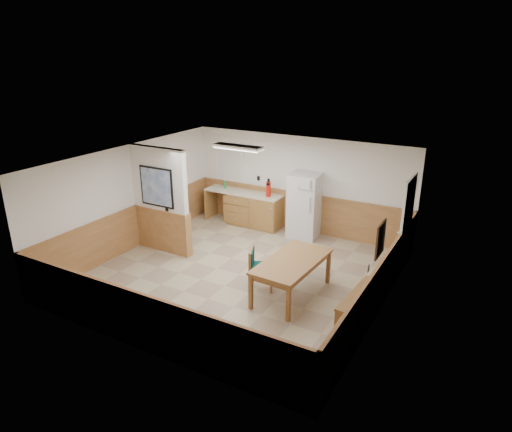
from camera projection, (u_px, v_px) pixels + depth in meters
The scene contains 20 objects.
ground at pixel (240, 274), 9.78m from camera, with size 6.00×6.00×0.00m, color tan.
ceiling at pixel (238, 160), 8.92m from camera, with size 6.00×6.00×0.02m, color silver.
back_wall at pixel (299, 184), 11.80m from camera, with size 6.00×0.02×2.50m, color white.
right_wall at pixel (385, 250), 7.97m from camera, with size 0.02×6.00×2.50m, color white.
left_wall at pixel (130, 198), 10.73m from camera, with size 0.02×6.00×2.50m, color white.
wainscot_back at pixel (298, 212), 12.04m from camera, with size 6.00×0.04×1.00m, color #B78149.
wainscot_right at pixel (380, 287), 8.24m from camera, with size 0.04×6.00×1.00m, color #B78149.
wainscot_left at pixel (134, 228), 10.98m from camera, with size 0.04×6.00×1.00m, color #B78149.
partition_wall at pixel (160, 201), 10.55m from camera, with size 1.50×0.20×2.50m.
kitchen_counter at pixel (253, 209), 12.37m from camera, with size 2.20×0.61×1.00m.
exterior_door at pixel (406, 225), 9.61m from camera, with size 0.07×1.02×2.15m.
kitchen_window at pixel (230, 164), 12.65m from camera, with size 0.80×0.04×1.00m.
wall_painting at pixel (380, 239), 7.63m from camera, with size 0.04×0.50×0.60m.
fluorescent_fixture at pixel (238, 147), 10.37m from camera, with size 1.20×0.30×0.09m.
refrigerator at pixel (304, 206), 11.49m from camera, with size 0.78×0.75×1.66m.
dining_table at pixel (292, 265), 8.75m from camera, with size 1.01×1.86×0.75m.
dining_bench at pixel (359, 299), 8.17m from camera, with size 0.43×1.47×0.45m.
dining_chair at pixel (257, 265), 9.09m from camera, with size 0.80×0.68×0.85m.
fire_extinguisher at pixel (268, 189), 11.90m from camera, with size 0.14×0.14×0.48m.
soap_bottle at pixel (225, 185), 12.62m from camera, with size 0.07×0.07×0.22m, color green.
Camera 1 is at (4.60, -7.45, 4.56)m, focal length 32.00 mm.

